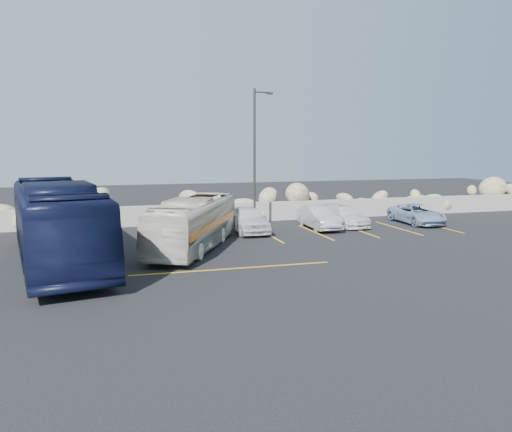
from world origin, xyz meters
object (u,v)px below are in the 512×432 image
object	(u,v)px
car_b	(319,218)
car_d	(417,214)
vintage_bus	(194,223)
car_a	(248,219)
car_c	(345,216)
lamppost	(255,154)
tour_coach	(57,223)

from	to	relation	value
car_b	car_d	size ratio (longest dim) A/B	0.92
car_b	car_d	bearing A→B (deg)	2.25
vintage_bus	car_a	size ratio (longest dim) A/B	2.00
car_d	car_a	bearing A→B (deg)	-178.14
vintage_bus	car_c	distance (m)	10.66
lamppost	tour_coach	bearing A→B (deg)	-148.10
tour_coach	car_c	xyz separation A→B (m)	(15.59, 5.54, -1.09)
car_c	car_d	distance (m)	4.67
tour_coach	car_a	bearing A→B (deg)	16.89
vintage_bus	car_c	xyz separation A→B (m)	(9.77, 4.21, -0.61)
car_c	lamppost	bearing A→B (deg)	168.94
lamppost	car_d	world-z (taller)	lamppost
vintage_bus	car_c	world-z (taller)	vintage_bus
lamppost	tour_coach	xyz separation A→B (m)	(-10.22, -6.36, -2.62)
lamppost	car_b	size ratio (longest dim) A/B	2.02
car_a	car_d	xyz separation A→B (m)	(10.85, 0.15, -0.14)
car_d	tour_coach	bearing A→B (deg)	-164.77
vintage_bus	lamppost	bearing A→B (deg)	74.77
tour_coach	car_d	bearing A→B (deg)	3.23
lamppost	vintage_bus	size ratio (longest dim) A/B	0.93
car_a	car_c	xyz separation A→B (m)	(6.20, 0.58, -0.14)
car_b	tour_coach	bearing A→B (deg)	-159.05
tour_coach	car_a	size ratio (longest dim) A/B	2.80
tour_coach	car_a	distance (m)	10.67
car_c	car_d	size ratio (longest dim) A/B	0.95
car_c	car_a	bearing A→B (deg)	-177.03
tour_coach	car_a	xyz separation A→B (m)	(9.40, 4.96, -0.95)
tour_coach	car_b	world-z (taller)	tour_coach
car_b	car_c	size ratio (longest dim) A/B	0.97
lamppost	vintage_bus	xyz separation A→B (m)	(-4.40, -5.04, -3.09)
vintage_bus	car_c	bearing A→B (deg)	49.22
tour_coach	car_b	size ratio (longest dim) A/B	3.04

